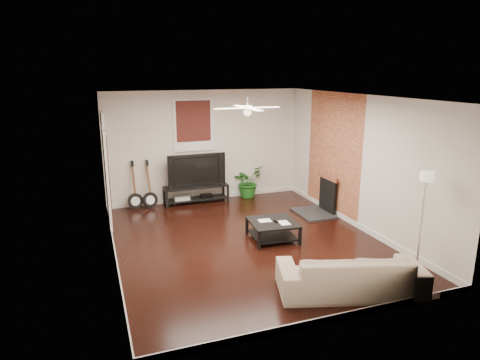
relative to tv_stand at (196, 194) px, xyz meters
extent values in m
cube|color=black|center=(0.32, -2.78, -0.23)|extent=(5.00, 6.00, 0.01)
cube|color=white|center=(0.32, -2.78, 2.57)|extent=(5.00, 6.00, 0.01)
cube|color=silver|center=(0.32, 0.22, 1.17)|extent=(5.00, 0.01, 2.80)
cube|color=silver|center=(0.32, -5.78, 1.17)|extent=(5.00, 0.01, 2.80)
cube|color=silver|center=(-2.18, -2.78, 1.17)|extent=(0.01, 6.00, 2.80)
cube|color=silver|center=(2.82, -2.78, 1.17)|extent=(0.01, 6.00, 2.80)
cube|color=#AB5437|center=(2.81, -1.78, 1.17)|extent=(0.02, 2.20, 2.80)
cube|color=black|center=(2.52, -1.78, 0.23)|extent=(0.80, 1.10, 0.92)
cube|color=#3A1110|center=(0.02, 0.19, 1.72)|extent=(1.00, 0.06, 1.30)
cube|color=white|center=(-2.14, -0.88, 1.02)|extent=(0.08, 1.00, 2.50)
cube|color=black|center=(0.00, 0.00, 0.00)|extent=(1.62, 0.43, 0.45)
imported|color=black|center=(0.00, 0.02, 0.64)|extent=(1.45, 0.19, 0.83)
cube|color=black|center=(0.85, -2.84, -0.04)|extent=(0.95, 0.95, 0.37)
imported|color=tan|center=(1.09, -5.15, 0.09)|extent=(2.30, 1.43, 0.63)
imported|color=#1E611B|center=(1.41, 0.04, 0.20)|extent=(1.00, 0.97, 0.84)
camera|label=1|loc=(-2.43, -10.04, 3.04)|focal=31.68mm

